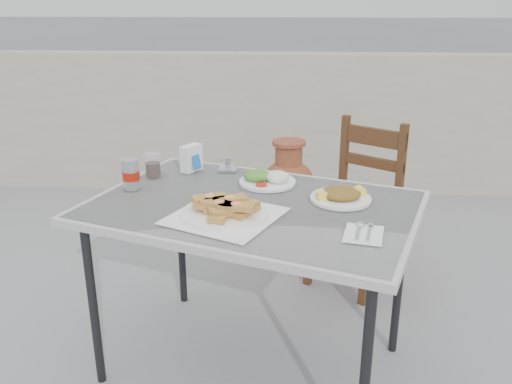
# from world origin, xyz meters

# --- Properties ---
(ground) EXTENTS (80.00, 80.00, 0.00)m
(ground) POSITION_xyz_m (0.00, 0.00, 0.00)
(ground) COLOR slate
(ground) RESTS_ON ground
(cafe_table) EXTENTS (1.60, 1.33, 0.83)m
(cafe_table) POSITION_xyz_m (-0.00, -0.03, 0.77)
(cafe_table) COLOR black
(cafe_table) RESTS_ON ground
(pide_plate) EXTENTS (0.53, 0.53, 0.08)m
(pide_plate) POSITION_xyz_m (-0.10, -0.19, 0.87)
(pide_plate) COLOR silver
(pide_plate) RESTS_ON cafe_table
(salad_rice_plate) EXTENTS (0.27, 0.27, 0.07)m
(salad_rice_plate) POSITION_xyz_m (0.05, 0.22, 0.86)
(salad_rice_plate) COLOR white
(salad_rice_plate) RESTS_ON cafe_table
(salad_chopped_plate) EXTENTS (0.26, 0.26, 0.06)m
(salad_chopped_plate) POSITION_xyz_m (0.37, 0.02, 0.85)
(salad_chopped_plate) COLOR white
(salad_chopped_plate) RESTS_ON cafe_table
(soda_can) EXTENTS (0.08, 0.08, 0.14)m
(soda_can) POSITION_xyz_m (-0.57, 0.11, 0.90)
(soda_can) COLOR silver
(soda_can) RESTS_ON cafe_table
(cola_glass) EXTENTS (0.08, 0.08, 0.11)m
(cola_glass) POSITION_xyz_m (-0.51, 0.30, 0.88)
(cola_glass) COLOR white
(cola_glass) RESTS_ON cafe_table
(napkin_holder) EXTENTS (0.11, 0.12, 0.13)m
(napkin_holder) POSITION_xyz_m (-0.34, 0.39, 0.90)
(napkin_holder) COLOR silver
(napkin_holder) RESTS_ON cafe_table
(condiment_caddy) EXTENTS (0.10, 0.08, 0.07)m
(condiment_caddy) POSITION_xyz_m (-0.16, 0.40, 0.86)
(condiment_caddy) COLOR silver
(condiment_caddy) RESTS_ON cafe_table
(cutlery_napkin) EXTENTS (0.18, 0.21, 0.01)m
(cutlery_napkin) POSITION_xyz_m (0.43, -0.32, 0.84)
(cutlery_napkin) COLOR silver
(cutlery_napkin) RESTS_ON cafe_table
(chair) EXTENTS (0.60, 0.60, 0.98)m
(chair) POSITION_xyz_m (0.57, 0.83, 0.51)
(chair) COLOR #37200F
(chair) RESTS_ON ground
(terracotta_urn) EXTENTS (0.43, 0.43, 0.75)m
(terracotta_urn) POSITION_xyz_m (0.15, 1.30, 0.35)
(terracotta_urn) COLOR brown
(terracotta_urn) RESTS_ON ground
(back_wall) EXTENTS (6.00, 0.25, 1.20)m
(back_wall) POSITION_xyz_m (0.00, 2.50, 0.60)
(back_wall) COLOR #A39988
(back_wall) RESTS_ON ground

